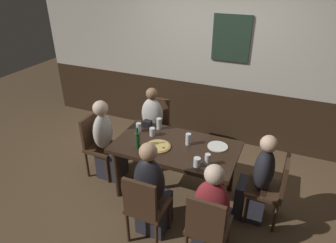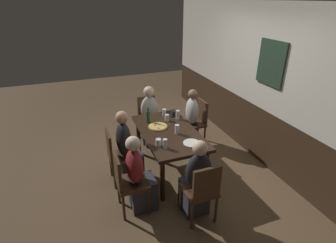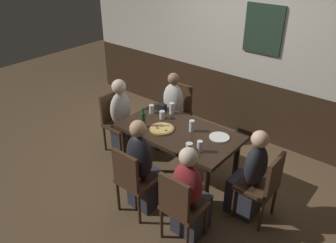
{
  "view_description": "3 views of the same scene",
  "coord_description": "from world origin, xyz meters",
  "px_view_note": "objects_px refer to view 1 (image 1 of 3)",
  "views": [
    {
      "loc": [
        1.12,
        -2.85,
        2.7
      ],
      "look_at": [
        -0.07,
        -0.07,
        1.09
      ],
      "focal_mm": 31.78,
      "sensor_mm": 36.0,
      "label": 1
    },
    {
      "loc": [
        3.41,
        -1.28,
        2.65
      ],
      "look_at": [
        -0.08,
        0.02,
        0.86
      ],
      "focal_mm": 27.94,
      "sensor_mm": 36.0,
      "label": 2
    },
    {
      "loc": [
        2.22,
        -2.92,
        2.9
      ],
      "look_at": [
        -0.1,
        -0.09,
        0.87
      ],
      "focal_mm": 36.47,
      "sensor_mm": 36.0,
      "label": 3
    }
  ],
  "objects_px": {
    "chair_head_east": "(272,186)",
    "pint_glass_pale": "(139,128)",
    "chair_head_west": "(98,142)",
    "condiment_caddy": "(147,124)",
    "chair_mid_near": "(145,206)",
    "tumbler_water": "(152,132)",
    "plate_white_large": "(218,146)",
    "person_head_west": "(107,145)",
    "pizza": "(158,146)",
    "chair_right_near": "(207,225)",
    "highball_clear": "(197,163)",
    "tumbler_short": "(188,140)",
    "person_right_near": "(212,216)",
    "person_mid_near": "(152,196)",
    "dining_table": "(175,152)",
    "chair_left_far": "(156,123)",
    "person_left_far": "(151,129)",
    "person_head_east": "(257,184)",
    "pint_glass_stout": "(207,160)",
    "beer_glass_tall": "(159,124)",
    "beer_bottle_green": "(138,140)"
  },
  "relations": [
    {
      "from": "chair_head_east",
      "to": "pint_glass_pale",
      "type": "relative_size",
      "value": 7.33
    },
    {
      "from": "chair_head_west",
      "to": "condiment_caddy",
      "type": "xyz_separation_m",
      "value": [
        0.64,
        0.29,
        0.29
      ]
    },
    {
      "from": "chair_mid_near",
      "to": "tumbler_water",
      "type": "relative_size",
      "value": 8.05
    },
    {
      "from": "chair_mid_near",
      "to": "plate_white_large",
      "type": "bearing_deg",
      "value": 64.47
    },
    {
      "from": "person_head_west",
      "to": "pizza",
      "type": "bearing_deg",
      "value": -8.23
    },
    {
      "from": "chair_mid_near",
      "to": "condiment_caddy",
      "type": "bearing_deg",
      "value": 115.18
    },
    {
      "from": "pizza",
      "to": "tumbler_water",
      "type": "height_order",
      "value": "tumbler_water"
    },
    {
      "from": "chair_right_near",
      "to": "highball_clear",
      "type": "relative_size",
      "value": 8.46
    },
    {
      "from": "chair_right_near",
      "to": "highball_clear",
      "type": "height_order",
      "value": "chair_right_near"
    },
    {
      "from": "condiment_caddy",
      "to": "chair_head_east",
      "type": "bearing_deg",
      "value": -9.67
    },
    {
      "from": "chair_right_near",
      "to": "tumbler_short",
      "type": "bearing_deg",
      "value": 120.12
    },
    {
      "from": "person_right_near",
      "to": "person_mid_near",
      "type": "bearing_deg",
      "value": -179.8
    },
    {
      "from": "pizza",
      "to": "dining_table",
      "type": "bearing_deg",
      "value": 33.35
    },
    {
      "from": "chair_left_far",
      "to": "chair_head_east",
      "type": "bearing_deg",
      "value": -24.44
    },
    {
      "from": "tumbler_water",
      "to": "plate_white_large",
      "type": "relative_size",
      "value": 0.44
    },
    {
      "from": "chair_head_west",
      "to": "pizza",
      "type": "xyz_separation_m",
      "value": [
        0.99,
        -0.12,
        0.26
      ]
    },
    {
      "from": "highball_clear",
      "to": "chair_right_near",
      "type": "bearing_deg",
      "value": -61.44
    },
    {
      "from": "person_right_near",
      "to": "person_left_far",
      "type": "xyz_separation_m",
      "value": [
        -1.33,
        1.34,
        0.0
      ]
    },
    {
      "from": "tumbler_water",
      "to": "pint_glass_pale",
      "type": "bearing_deg",
      "value": 172.45
    },
    {
      "from": "person_mid_near",
      "to": "pizza",
      "type": "relative_size",
      "value": 3.83
    },
    {
      "from": "person_head_east",
      "to": "pint_glass_stout",
      "type": "relative_size",
      "value": 8.01
    },
    {
      "from": "person_right_near",
      "to": "pizza",
      "type": "distance_m",
      "value": 1.05
    },
    {
      "from": "chair_head_east",
      "to": "person_mid_near",
      "type": "xyz_separation_m",
      "value": [
        -1.17,
        -0.67,
        0.0
      ]
    },
    {
      "from": "chair_head_east",
      "to": "pizza",
      "type": "xyz_separation_m",
      "value": [
        -1.35,
        -0.12,
        0.26
      ]
    },
    {
      "from": "pint_glass_stout",
      "to": "chair_right_near",
      "type": "bearing_deg",
      "value": -71.94
    },
    {
      "from": "chair_right_near",
      "to": "person_mid_near",
      "type": "xyz_separation_m",
      "value": [
        -0.66,
        0.16,
        0.0
      ]
    },
    {
      "from": "chair_left_far",
      "to": "highball_clear",
      "type": "bearing_deg",
      "value": -47.46
    },
    {
      "from": "dining_table",
      "to": "beer_glass_tall",
      "type": "distance_m",
      "value": 0.49
    },
    {
      "from": "person_right_near",
      "to": "person_head_east",
      "type": "distance_m",
      "value": 0.75
    },
    {
      "from": "dining_table",
      "to": "pint_glass_pale",
      "type": "bearing_deg",
      "value": 167.08
    },
    {
      "from": "chair_right_near",
      "to": "tumbler_short",
      "type": "distance_m",
      "value": 1.11
    },
    {
      "from": "chair_left_far",
      "to": "person_head_east",
      "type": "xyz_separation_m",
      "value": [
        1.67,
        -0.83,
        -0.03
      ]
    },
    {
      "from": "chair_right_near",
      "to": "beer_glass_tall",
      "type": "relative_size",
      "value": 5.68
    },
    {
      "from": "person_mid_near",
      "to": "beer_glass_tall",
      "type": "bearing_deg",
      "value": 110.21
    },
    {
      "from": "tumbler_water",
      "to": "chair_head_east",
      "type": "bearing_deg",
      "value": -3.88
    },
    {
      "from": "chair_mid_near",
      "to": "person_right_near",
      "type": "relative_size",
      "value": 0.79
    },
    {
      "from": "chair_mid_near",
      "to": "pizza",
      "type": "xyz_separation_m",
      "value": [
        -0.18,
        0.71,
        0.26
      ]
    },
    {
      "from": "dining_table",
      "to": "person_head_east",
      "type": "height_order",
      "value": "person_head_east"
    },
    {
      "from": "person_left_far",
      "to": "tumbler_short",
      "type": "relative_size",
      "value": 7.6
    },
    {
      "from": "highball_clear",
      "to": "plate_white_large",
      "type": "relative_size",
      "value": 0.42
    },
    {
      "from": "pizza",
      "to": "pint_glass_pale",
      "type": "bearing_deg",
      "value": 147.47
    },
    {
      "from": "tumbler_short",
      "to": "pint_glass_pale",
      "type": "bearing_deg",
      "value": 176.22
    },
    {
      "from": "chair_head_east",
      "to": "beer_glass_tall",
      "type": "bearing_deg",
      "value": 168.92
    },
    {
      "from": "pizza",
      "to": "beer_glass_tall",
      "type": "xyz_separation_m",
      "value": [
        -0.18,
        0.42,
        0.05
      ]
    },
    {
      "from": "beer_glass_tall",
      "to": "plate_white_large",
      "type": "height_order",
      "value": "beer_glass_tall"
    },
    {
      "from": "chair_right_near",
      "to": "chair_left_far",
      "type": "relative_size",
      "value": 1.0
    },
    {
      "from": "pint_glass_pale",
      "to": "beer_bottle_green",
      "type": "relative_size",
      "value": 0.45
    },
    {
      "from": "person_head_west",
      "to": "highball_clear",
      "type": "xyz_separation_m",
      "value": [
        1.38,
        -0.29,
        0.3
      ]
    },
    {
      "from": "tumbler_water",
      "to": "chair_left_far",
      "type": "bearing_deg",
      "value": 112.41
    },
    {
      "from": "chair_left_far",
      "to": "plate_white_large",
      "type": "bearing_deg",
      "value": -30.03
    }
  ]
}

